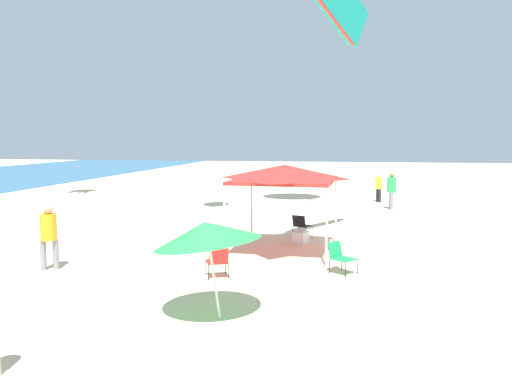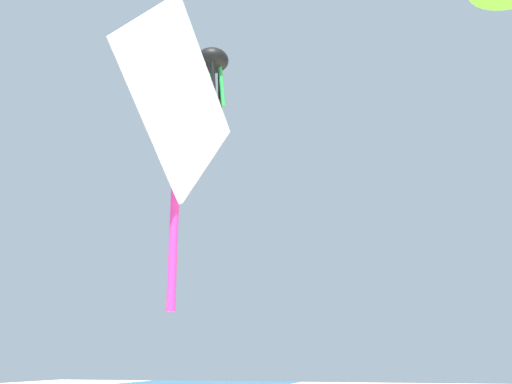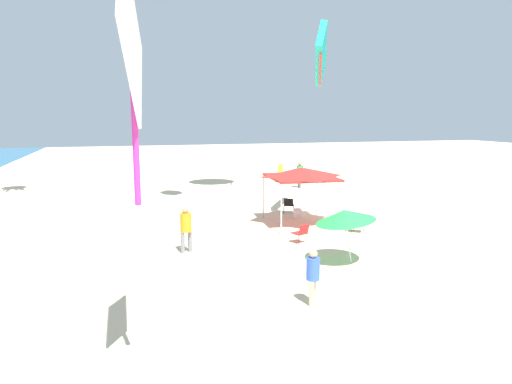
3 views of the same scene
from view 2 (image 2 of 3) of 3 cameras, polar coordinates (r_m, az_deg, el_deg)
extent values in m
ellipsoid|color=black|center=(31.57, -4.26, 12.60)|extent=(1.70, 1.70, 1.24)
cylinder|color=black|center=(30.51, -4.17, 11.02)|extent=(0.36, 0.28, 1.82)
cylinder|color=green|center=(30.70, -3.35, 10.30)|extent=(0.21, 0.43, 2.31)
cylinder|color=black|center=(31.08, -3.52, 9.44)|extent=(0.43, 0.35, 2.82)
cylinder|color=green|center=(31.49, -4.45, 10.13)|extent=(0.36, 0.28, 1.82)
cylinder|color=black|center=(31.08, -5.28, 10.00)|extent=(0.21, 0.43, 2.31)
cylinder|color=green|center=(30.48, -5.16, 10.02)|extent=(0.43, 0.35, 2.82)
cube|color=white|center=(8.28, -7.46, 9.56)|extent=(3.18, 0.50, 3.20)
cylinder|color=#E02D9E|center=(7.68, -7.95, -2.95)|extent=(0.11, 0.11, 2.27)
camera|label=1|loc=(7.69, 78.96, 1.06)|focal=35.95mm
camera|label=3|loc=(4.18, -93.18, 33.52)|focal=32.73mm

